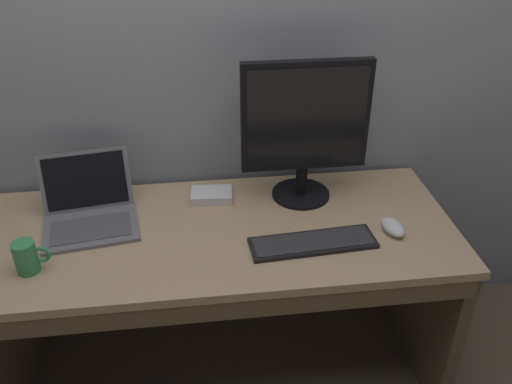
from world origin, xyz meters
TOP-DOWN VIEW (x-y plane):
  - ground_plane at (0.00, 0.00)m, footprint 14.00×14.00m
  - desk at (0.00, -0.01)m, footprint 1.65×0.68m
  - laptop_space_gray at (-0.45, 0.10)m, footprint 0.36×0.35m
  - external_monitor at (0.32, 0.17)m, footprint 0.45×0.22m
  - wired_keyboard at (0.30, -0.13)m, footprint 0.43×0.15m
  - computer_mouse at (0.59, -0.09)m, footprint 0.09×0.12m
  - external_drive_box at (-0.01, 0.20)m, footprint 0.16×0.11m
  - coffee_mug at (-0.60, -0.15)m, footprint 0.11×0.07m

SIDE VIEW (x-z plane):
  - ground_plane at x=0.00m, z-range 0.00..0.00m
  - desk at x=0.00m, z-range 0.15..0.87m
  - wired_keyboard at x=0.30m, z-range 0.71..0.73m
  - external_drive_box at x=-0.01m, z-range 0.71..0.75m
  - computer_mouse at x=0.59m, z-range 0.71..0.76m
  - laptop_space_gray at x=-0.45m, z-range 0.65..0.87m
  - coffee_mug at x=-0.60m, z-range 0.71..0.82m
  - external_monitor at x=0.32m, z-range 0.75..1.28m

